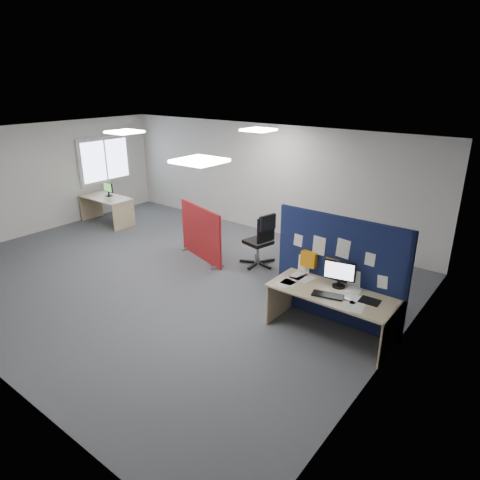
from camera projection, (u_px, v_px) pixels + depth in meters
The scene contains 18 objects.
floor at pixel (165, 275), 8.60m from camera, with size 9.00×9.00×0.00m, color #52555A.
ceiling at pixel (155, 139), 7.64m from camera, with size 9.00×7.00×0.02m, color white.
wall_back at pixel (264, 179), 10.71m from camera, with size 9.00×0.02×2.70m, color silver.
wall_left at pixel (37, 179), 10.69m from camera, with size 0.02×7.00×2.70m, color silver.
wall_right at pixel (397, 273), 5.56m from camera, with size 0.02×7.00×2.70m, color silver.
window at pixel (105, 160), 12.06m from camera, with size 0.06×1.70×1.30m.
ceiling_lights at pixel (194, 138), 7.96m from camera, with size 4.10×4.10×0.04m.
navy_divider at pixel (338, 271), 6.69m from camera, with size 2.16×0.30×1.78m.
main_desk at pixel (333, 300), 6.47m from camera, with size 1.89×0.84×0.73m.
monitor_main at pixel (340, 273), 6.45m from camera, with size 0.48×0.20×0.42m.
keyboard at pixel (328, 295), 6.25m from camera, with size 0.45×0.18×0.03m, color black.
mouse at pixel (348, 300), 6.12m from camera, with size 0.10×0.06×0.03m, color gray.
paper_tray at pixel (370, 301), 6.10m from camera, with size 0.28×0.22×0.01m, color black.
red_divider at pixel (201, 233), 9.22m from camera, with size 1.51×0.51×1.18m.
second_desk at pixel (108, 203), 11.55m from camera, with size 1.49×0.74×0.73m.
monitor_second at pixel (108, 188), 11.49m from camera, with size 0.41×0.19×0.37m.
office_chair at pixel (262, 237), 8.80m from camera, with size 0.76×0.74×1.14m.
desk_papers at pixel (319, 287), 6.52m from camera, with size 1.43×0.82×0.00m.
Camera 1 is at (5.96, -5.24, 3.72)m, focal length 32.00 mm.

